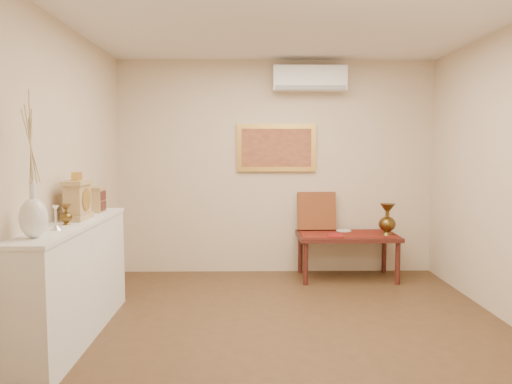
{
  "coord_description": "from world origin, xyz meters",
  "views": [
    {
      "loc": [
        -0.37,
        -4.12,
        1.59
      ],
      "look_at": [
        -0.28,
        1.15,
        1.13
      ],
      "focal_mm": 35.0,
      "sensor_mm": 36.0,
      "label": 1
    }
  ],
  "objects_px": {
    "mantel_clock": "(78,199)",
    "low_table": "(347,239)",
    "white_vase": "(32,165)",
    "display_ledge": "(74,280)",
    "wooden_chest": "(95,199)",
    "brass_urn_tall": "(387,216)"
  },
  "relations": [
    {
      "from": "display_ledge",
      "to": "wooden_chest",
      "type": "xyz_separation_m",
      "value": [
        -0.01,
        0.68,
        0.61
      ]
    },
    {
      "from": "brass_urn_tall",
      "to": "wooden_chest",
      "type": "bearing_deg",
      "value": -160.8
    },
    {
      "from": "brass_urn_tall",
      "to": "low_table",
      "type": "relative_size",
      "value": 0.38
    },
    {
      "from": "mantel_clock",
      "to": "low_table",
      "type": "bearing_deg",
      "value": 32.58
    },
    {
      "from": "white_vase",
      "to": "display_ledge",
      "type": "xyz_separation_m",
      "value": [
        0.0,
        0.72,
        -0.99
      ]
    },
    {
      "from": "display_ledge",
      "to": "mantel_clock",
      "type": "bearing_deg",
      "value": 90.71
    },
    {
      "from": "low_table",
      "to": "display_ledge",
      "type": "bearing_deg",
      "value": -144.9
    },
    {
      "from": "brass_urn_tall",
      "to": "wooden_chest",
      "type": "height_order",
      "value": "wooden_chest"
    },
    {
      "from": "display_ledge",
      "to": "wooden_chest",
      "type": "distance_m",
      "value": 0.92
    },
    {
      "from": "display_ledge",
      "to": "low_table",
      "type": "xyz_separation_m",
      "value": [
        2.67,
        1.88,
        -0.01
      ]
    },
    {
      "from": "white_vase",
      "to": "mantel_clock",
      "type": "bearing_deg",
      "value": 89.88
    },
    {
      "from": "wooden_chest",
      "to": "brass_urn_tall",
      "type": "bearing_deg",
      "value": 19.2
    },
    {
      "from": "mantel_clock",
      "to": "low_table",
      "type": "distance_m",
      "value": 3.25
    },
    {
      "from": "mantel_clock",
      "to": "white_vase",
      "type": "bearing_deg",
      "value": -90.12
    },
    {
      "from": "white_vase",
      "to": "mantel_clock",
      "type": "xyz_separation_m",
      "value": [
        0.0,
        0.89,
        -0.32
      ]
    },
    {
      "from": "wooden_chest",
      "to": "low_table",
      "type": "bearing_deg",
      "value": 24.1
    },
    {
      "from": "white_vase",
      "to": "wooden_chest",
      "type": "bearing_deg",
      "value": 90.12
    },
    {
      "from": "white_vase",
      "to": "brass_urn_tall",
      "type": "bearing_deg",
      "value": 38.48
    },
    {
      "from": "brass_urn_tall",
      "to": "display_ledge",
      "type": "distance_m",
      "value": 3.61
    },
    {
      "from": "mantel_clock",
      "to": "low_table",
      "type": "height_order",
      "value": "mantel_clock"
    },
    {
      "from": "mantel_clock",
      "to": "display_ledge",
      "type": "bearing_deg",
      "value": -89.29
    },
    {
      "from": "brass_urn_tall",
      "to": "display_ledge",
      "type": "height_order",
      "value": "brass_urn_tall"
    }
  ]
}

